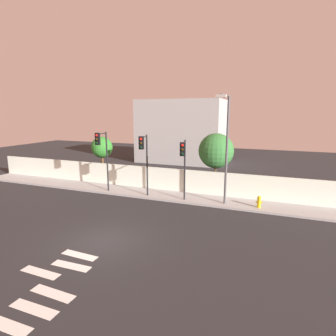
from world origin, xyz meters
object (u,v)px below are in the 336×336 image
Objects in this scene: traffic_light_center at (102,149)px; roadside_tree_midleft at (216,151)px; traffic_light_left at (184,158)px; fire_hydrant at (259,201)px; roadside_tree_leftmost at (102,148)px; street_lamp_curbside at (226,142)px; traffic_light_right at (144,153)px.

traffic_light_center is 0.99× the size of roadside_tree_midleft.
traffic_light_center reaches higher than traffic_light_left.
fire_hydrant is 0.19× the size of roadside_tree_leftmost.
roadside_tree_midleft is (8.04, 3.83, -0.23)m from traffic_light_center.
fire_hydrant is at bearing 4.01° from traffic_light_center.
traffic_light_left is 0.59× the size of street_lamp_curbside.
roadside_tree_midleft is (-1.28, 3.27, -1.09)m from street_lamp_curbside.
roadside_tree_midleft reaches higher than fire_hydrant.
fire_hydrant is at bearing 6.40° from street_lamp_curbside.
roadside_tree_leftmost is (-2.67, 3.83, -0.44)m from traffic_light_center.
roadside_tree_midleft is at bearing 41.97° from traffic_light_right.
roadside_tree_midleft is (1.42, 4.03, 0.04)m from traffic_light_left.
traffic_light_right is at bearing -2.11° from traffic_light_center.
roadside_tree_midleft is at bearing 111.37° from street_lamp_curbside.
traffic_light_center is 9.38m from street_lamp_curbside.
traffic_light_left reaches higher than roadside_tree_leftmost.
traffic_light_right is 7.46m from roadside_tree_leftmost.
roadside_tree_midleft is at bearing 0.00° from roadside_tree_leftmost.
traffic_light_left is at bearing -168.58° from fire_hydrant.
street_lamp_curbside is at bearing -15.27° from roadside_tree_leftmost.
roadside_tree_midleft is (10.71, 0.00, 0.22)m from roadside_tree_leftmost.
street_lamp_curbside is at bearing 15.56° from traffic_light_left.
traffic_light_center is at bearing -55.16° from roadside_tree_leftmost.
roadside_tree_leftmost is at bearing 164.73° from street_lamp_curbside.
roadside_tree_midleft is (-3.58, 3.02, 2.82)m from fire_hydrant.
traffic_light_right is 0.63× the size of street_lamp_curbside.
traffic_light_right is 1.11× the size of roadside_tree_leftmost.
roadside_tree_leftmost is at bearing 180.00° from roadside_tree_midleft.
traffic_light_left is 10.13m from roadside_tree_leftmost.
roadside_tree_leftmost is at bearing 156.58° from traffic_light_left.
fire_hydrant is (7.99, 0.95, -2.97)m from traffic_light_right.
traffic_light_left is at bearing -23.42° from roadside_tree_leftmost.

